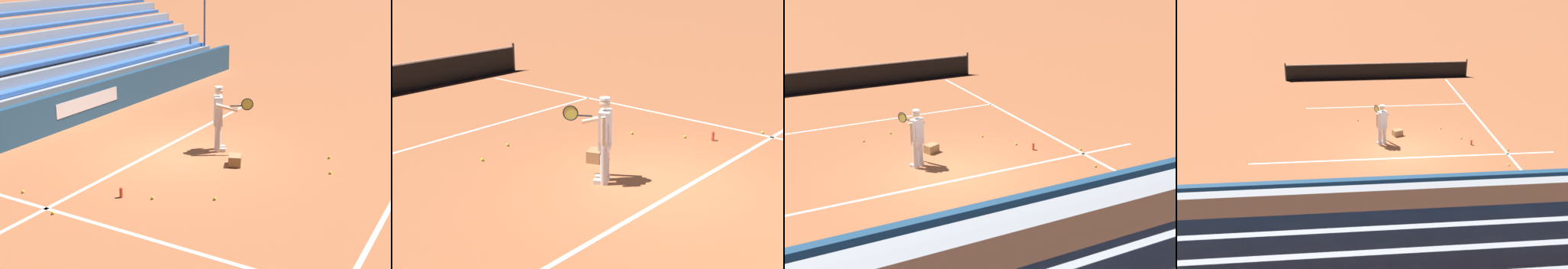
{
  "view_description": "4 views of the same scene",
  "coord_description": "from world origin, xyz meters",
  "views": [
    {
      "loc": [
        11.26,
        7.09,
        4.77
      ],
      "look_at": [
        0.71,
        1.02,
        0.87
      ],
      "focal_mm": 50.0,
      "sensor_mm": 36.0,
      "label": 1
    },
    {
      "loc": [
        -8.45,
        -5.39,
        4.22
      ],
      "look_at": [
        -0.33,
        1.66,
        0.7
      ],
      "focal_mm": 50.0,
      "sensor_mm": 36.0,
      "label": 2
    },
    {
      "loc": [
        -5.76,
        -12.85,
        6.18
      ],
      "look_at": [
        0.87,
        0.12,
        0.96
      ],
      "focal_mm": 50.0,
      "sensor_mm": 36.0,
      "label": 3
    },
    {
      "loc": [
        -2.67,
        -16.29,
        7.84
      ],
      "look_at": [
        -1.26,
        -0.31,
        0.96
      ],
      "focal_mm": 42.0,
      "sensor_mm": 36.0,
      "label": 4
    }
  ],
  "objects": [
    {
      "name": "ball_box_cardboard",
      "position": [
        0.01,
        1.73,
        0.13
      ],
      "size": [
        0.48,
        0.43,
        0.26
      ],
      "primitive_type": "cube",
      "rotation": [
        0.0,
        0.0,
        0.38
      ],
      "color": "#A87F51",
      "rests_on": "ground"
    },
    {
      "name": "court_sideline_white",
      "position": [
        4.11,
        4.0,
        0.0
      ],
      "size": [
        0.1,
        12.0,
        0.01
      ],
      "primitive_type": "cube",
      "color": "white",
      "rests_on": "ground"
    },
    {
      "name": "court_baseline_white",
      "position": [
        0.0,
        -0.5,
        0.0
      ],
      "size": [
        12.0,
        0.1,
        0.01
      ],
      "primitive_type": "cube",
      "color": "white",
      "rests_on": "ground"
    },
    {
      "name": "tennis_net",
      "position": [
        0.0,
        10.53,
        0.49
      ],
      "size": [
        11.09,
        0.09,
        1.07
      ],
      "color": "#33383D",
      "rests_on": "ground"
    },
    {
      "name": "court_service_line_white",
      "position": [
        0.0,
        5.5,
        0.0
      ],
      "size": [
        8.22,
        0.1,
        0.01
      ],
      "primitive_type": "cube",
      "color": "white",
      "rests_on": "ground"
    },
    {
      "name": "tennis_ball_by_box",
      "position": [
        2.04,
        2.26,
        0.03
      ],
      "size": [
        0.07,
        0.07,
        0.07
      ],
      "primitive_type": "sphere",
      "color": "#CCE533",
      "rests_on": "ground"
    },
    {
      "name": "tennis_ball_midcourt",
      "position": [
        3.78,
        -1.5,
        0.03
      ],
      "size": [
        0.07,
        0.07,
        0.07
      ],
      "primitive_type": "sphere",
      "color": "#CCE533",
      "rests_on": "ground"
    },
    {
      "name": "back_wall_sponsor_board",
      "position": [
        0.01,
        -4.03,
        0.55
      ],
      "size": [
        21.89,
        0.25,
        1.1
      ],
      "color": "navy",
      "rests_on": "ground"
    },
    {
      "name": "tennis_ball_far_right",
      "position": [
        4.23,
        -0.2,
        0.03
      ],
      "size": [
        0.07,
        0.07,
        0.07
      ],
      "primitive_type": "sphere",
      "color": "#CCE533",
      "rests_on": "ground"
    },
    {
      "name": "ground_plane",
      "position": [
        0.0,
        0.0,
        0.0
      ],
      "size": [
        160.0,
        160.0,
        0.0
      ],
      "primitive_type": "plane",
      "color": "#B7663D"
    },
    {
      "name": "tennis_ball_on_baseline",
      "position": [
        -0.59,
        3.92,
        0.03
      ],
      "size": [
        0.07,
        0.07,
        0.07
      ],
      "primitive_type": "sphere",
      "color": "#CCE533",
      "rests_on": "ground"
    },
    {
      "name": "bleacher_stand",
      "position": [
        0.0,
        -6.66,
        0.79
      ],
      "size": [
        20.79,
        4.0,
        3.85
      ],
      "color": "#9EA3A8",
      "rests_on": "ground"
    },
    {
      "name": "water_bottle",
      "position": [
        2.91,
        0.48,
        0.11
      ],
      "size": [
        0.07,
        0.07,
        0.22
      ],
      "primitive_type": "cylinder",
      "color": "#EA4C33",
      "rests_on": "ground"
    },
    {
      "name": "tennis_player",
      "position": [
        -0.77,
        0.87,
        0.89
      ],
      "size": [
        0.55,
        1.07,
        1.71
      ],
      "color": "silver",
      "rests_on": "ground"
    },
    {
      "name": "tennis_ball_far_left",
      "position": [
        2.66,
        1.1,
        0.03
      ],
      "size": [
        0.07,
        0.07,
        0.07
      ],
      "primitive_type": "sphere",
      "color": "#CCE533",
      "rests_on": "ground"
    },
    {
      "name": "tennis_ball_toward_net",
      "position": [
        -1.6,
        3.59,
        0.03
      ],
      "size": [
        0.07,
        0.07,
        0.07
      ],
      "primitive_type": "sphere",
      "color": "#CCE533",
      "rests_on": "ground"
    }
  ]
}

